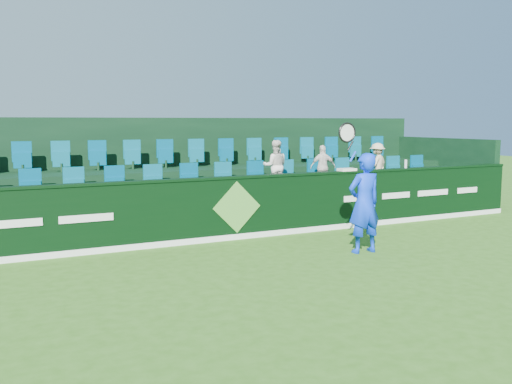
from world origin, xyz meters
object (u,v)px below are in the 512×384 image
spectator_right (377,164)px  spectator_left (275,166)px  tennis_player (364,202)px  drinks_bottle (406,164)px  spectator_middle (323,167)px  towel (347,170)px

spectator_right → spectator_left: bearing=-24.6°
tennis_player → drinks_bottle: tennis_player is taller
spectator_left → drinks_bottle: (3.08, -1.12, 0.03)m
tennis_player → drinks_bottle: (3.00, 2.27, 0.49)m
tennis_player → spectator_left: bearing=91.3°
spectator_middle → spectator_right: spectator_right is taller
spectator_right → tennis_player: bearing=23.8°
spectator_middle → towel: size_ratio=2.78×
tennis_player → spectator_middle: 3.65m
tennis_player → spectator_left: tennis_player is taller
towel → drinks_bottle: bearing=0.0°
spectator_right → drinks_bottle: 1.12m
drinks_bottle → spectator_right: bearing=89.5°
drinks_bottle → spectator_middle: bearing=146.7°
tennis_player → spectator_left: 3.42m
towel → tennis_player: bearing=-118.3°
spectator_left → spectator_right: 3.09m
towel → spectator_middle: bearing=86.5°
tennis_player → spectator_left: size_ratio=2.03×
spectator_left → spectator_middle: spectator_left is taller
tennis_player → towel: 2.61m
spectator_right → spectator_middle: bearing=-24.6°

